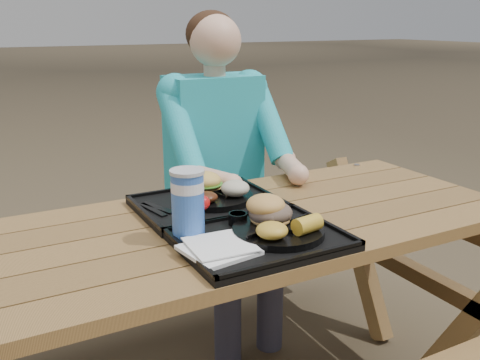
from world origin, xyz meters
name	(u,v)px	position (x,y,z in m)	size (l,w,h in m)	color
picnic_table	(240,325)	(0.00, 0.00, 0.38)	(1.80, 1.49, 0.75)	#999999
tray_near	(260,241)	(-0.04, -0.19, 0.76)	(0.45, 0.35, 0.02)	black
tray_far	(207,205)	(-0.04, 0.15, 0.76)	(0.45, 0.35, 0.02)	black
plate_near	(278,231)	(0.02, -0.20, 0.78)	(0.26, 0.26, 0.02)	black
plate_far	(214,197)	(-0.01, 0.16, 0.78)	(0.26, 0.26, 0.02)	black
napkin_stack	(219,248)	(-0.18, -0.22, 0.78)	(0.17, 0.17, 0.02)	white
soda_cup	(188,205)	(-0.21, -0.09, 0.86)	(0.09, 0.09, 0.18)	#174AAE
condiment_bbq	(238,219)	(-0.05, -0.07, 0.79)	(0.06, 0.06, 0.03)	#330705
condiment_mustard	(256,214)	(0.03, -0.06, 0.79)	(0.05, 0.05, 0.03)	gold
sandwich	(271,201)	(0.02, -0.14, 0.85)	(0.12, 0.12, 0.12)	#D2974A
mac_cheese	(272,230)	(-0.04, -0.25, 0.81)	(0.09, 0.09, 0.04)	gold
corn_cob	(307,224)	(0.07, -0.26, 0.81)	(0.08, 0.08, 0.05)	gold
cutlery_far	(158,208)	(-0.21, 0.17, 0.77)	(0.03, 0.15, 0.01)	black
burger	(205,176)	(-0.02, 0.21, 0.84)	(0.11, 0.11, 0.10)	#EAB852
baked_beans	(207,197)	(-0.07, 0.10, 0.81)	(0.07, 0.07, 0.03)	#4B210F
potato_salad	(235,188)	(0.04, 0.11, 0.82)	(0.10, 0.10, 0.05)	beige
diner	(216,189)	(0.22, 0.63, 0.64)	(0.48, 0.84, 1.28)	#19B2AD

